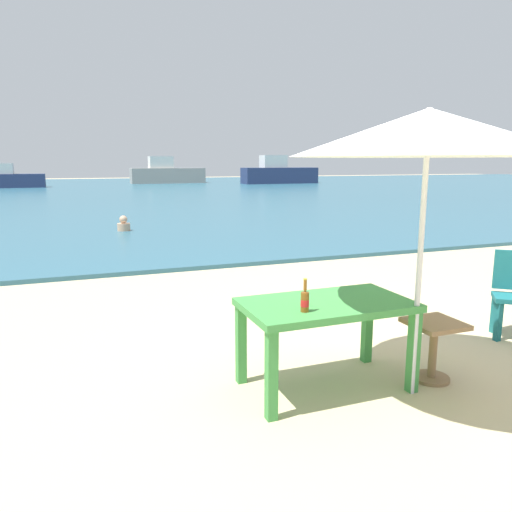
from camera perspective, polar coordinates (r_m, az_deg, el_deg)
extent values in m
plane|color=#C6B287|center=(4.79, 18.89, -13.11)|extent=(120.00, 120.00, 0.00)
cube|color=#2D6075|center=(33.49, -16.14, 7.27)|extent=(120.00, 50.00, 0.08)
cube|color=#3D8C42|center=(4.14, 8.23, -5.66)|extent=(1.40, 0.80, 0.06)
cube|color=#3D8C42|center=(3.72, 1.80, -13.76)|extent=(0.08, 0.08, 0.70)
cube|color=#3D8C42|center=(4.34, 17.87, -10.59)|extent=(0.08, 0.08, 0.70)
cube|color=#3D8C42|center=(4.30, -1.76, -10.23)|extent=(0.08, 0.08, 0.70)
cube|color=#3D8C42|center=(4.85, 12.81, -8.03)|extent=(0.08, 0.08, 0.70)
cylinder|color=brown|center=(3.81, 5.71, -5.35)|extent=(0.06, 0.06, 0.16)
cone|color=brown|center=(3.79, 5.73, -4.23)|extent=(0.06, 0.06, 0.03)
cylinder|color=brown|center=(3.78, 5.74, -3.39)|extent=(0.03, 0.03, 0.09)
cylinder|color=red|center=(3.81, 5.70, -5.46)|extent=(0.07, 0.07, 0.05)
cylinder|color=gold|center=(3.77, 5.76, -2.68)|extent=(0.03, 0.03, 0.01)
cylinder|color=silver|center=(4.09, 18.56, -0.25)|extent=(0.04, 0.04, 2.30)
cone|color=white|center=(4.03, 19.41, 13.42)|extent=(2.10, 2.10, 0.36)
cube|color=olive|center=(4.56, 20.11, -7.40)|extent=(0.44, 0.44, 0.04)
cylinder|color=olive|center=(4.65, 19.89, -10.57)|extent=(0.07, 0.07, 0.50)
cylinder|color=olive|center=(4.74, 19.70, -13.22)|extent=(0.32, 0.32, 0.03)
cube|color=#196066|center=(5.90, 26.37, -6.89)|extent=(0.06, 0.06, 0.42)
cube|color=#196066|center=(6.17, 26.01, -6.13)|extent=(0.06, 0.06, 0.42)
cylinder|color=tan|center=(13.69, -15.15, 3.28)|extent=(0.34, 0.34, 0.20)
sphere|color=tan|center=(13.66, -15.19, 4.13)|extent=(0.21, 0.21, 0.21)
cube|color=navy|center=(43.08, 2.77, 9.34)|extent=(6.60, 1.80, 1.35)
cube|color=silver|center=(42.83, 2.03, 10.94)|extent=(2.10, 1.35, 1.05)
cube|color=gray|center=(44.28, -10.23, 9.20)|extent=(6.38, 1.74, 1.30)
cube|color=silver|center=(44.15, -11.03, 10.67)|extent=(2.03, 1.30, 1.01)
cube|color=navy|center=(39.91, -26.78, 7.82)|extent=(4.78, 1.30, 0.98)
cube|color=silver|center=(39.94, -27.52, 9.01)|extent=(1.52, 0.98, 0.76)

